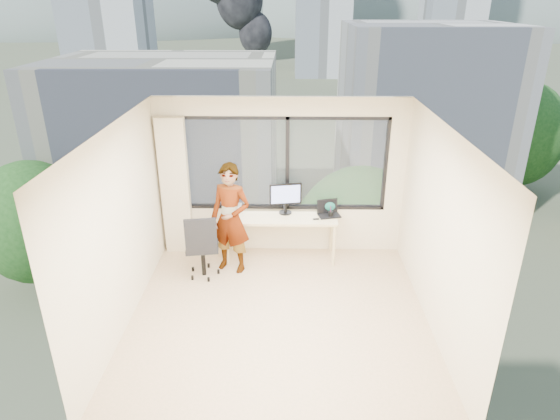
{
  "coord_description": "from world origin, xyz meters",
  "views": [
    {
      "loc": [
        0.12,
        -5.41,
        3.98
      ],
      "look_at": [
        0.0,
        1.0,
        1.15
      ],
      "focal_mm": 31.02,
      "sensor_mm": 36.0,
      "label": 1
    }
  ],
  "objects_px": {
    "chair": "(202,244)",
    "handbag": "(328,206)",
    "desk": "(281,237)",
    "game_console": "(233,207)",
    "person": "(231,219)",
    "monitor": "(285,198)",
    "laptop": "(329,210)"
  },
  "relations": [
    {
      "from": "chair",
      "to": "game_console",
      "type": "relative_size",
      "value": 3.75
    },
    {
      "from": "chair",
      "to": "handbag",
      "type": "xyz_separation_m",
      "value": [
        1.95,
        0.76,
        0.31
      ]
    },
    {
      "from": "desk",
      "to": "handbag",
      "type": "distance_m",
      "value": 0.92
    },
    {
      "from": "desk",
      "to": "laptop",
      "type": "distance_m",
      "value": 0.92
    },
    {
      "from": "chair",
      "to": "game_console",
      "type": "bearing_deg",
      "value": 56.45
    },
    {
      "from": "game_console",
      "to": "handbag",
      "type": "distance_m",
      "value": 1.57
    },
    {
      "from": "monitor",
      "to": "handbag",
      "type": "bearing_deg",
      "value": -5.05
    },
    {
      "from": "game_console",
      "to": "laptop",
      "type": "distance_m",
      "value": 1.6
    },
    {
      "from": "person",
      "to": "game_console",
      "type": "bearing_deg",
      "value": 112.49
    },
    {
      "from": "desk",
      "to": "laptop",
      "type": "bearing_deg",
      "value": 2.03
    },
    {
      "from": "desk",
      "to": "handbag",
      "type": "relative_size",
      "value": 6.99
    },
    {
      "from": "chair",
      "to": "person",
      "type": "xyz_separation_m",
      "value": [
        0.43,
        0.2,
        0.34
      ]
    },
    {
      "from": "desk",
      "to": "monitor",
      "type": "bearing_deg",
      "value": 59.94
    },
    {
      "from": "desk",
      "to": "person",
      "type": "height_order",
      "value": "person"
    },
    {
      "from": "handbag",
      "to": "monitor",
      "type": "bearing_deg",
      "value": 163.92
    },
    {
      "from": "chair",
      "to": "person",
      "type": "distance_m",
      "value": 0.58
    },
    {
      "from": "desk",
      "to": "person",
      "type": "xyz_separation_m",
      "value": [
        -0.76,
        -0.38,
        0.5
      ]
    },
    {
      "from": "monitor",
      "to": "laptop",
      "type": "relative_size",
      "value": 1.44
    },
    {
      "from": "chair",
      "to": "handbag",
      "type": "height_order",
      "value": "chair"
    },
    {
      "from": "desk",
      "to": "person",
      "type": "bearing_deg",
      "value": -153.66
    },
    {
      "from": "chair",
      "to": "monitor",
      "type": "height_order",
      "value": "monitor"
    },
    {
      "from": "monitor",
      "to": "laptop",
      "type": "xyz_separation_m",
      "value": [
        0.71,
        -0.1,
        -0.15
      ]
    },
    {
      "from": "game_console",
      "to": "desk",
      "type": "bearing_deg",
      "value": -18.78
    },
    {
      "from": "person",
      "to": "game_console",
      "type": "relative_size",
      "value": 6.08
    },
    {
      "from": "game_console",
      "to": "laptop",
      "type": "relative_size",
      "value": 0.79
    },
    {
      "from": "desk",
      "to": "game_console",
      "type": "height_order",
      "value": "game_console"
    },
    {
      "from": "handbag",
      "to": "laptop",
      "type": "bearing_deg",
      "value": -104.85
    },
    {
      "from": "laptop",
      "to": "game_console",
      "type": "bearing_deg",
      "value": 158.63
    },
    {
      "from": "laptop",
      "to": "handbag",
      "type": "height_order",
      "value": "laptop"
    },
    {
      "from": "chair",
      "to": "laptop",
      "type": "height_order",
      "value": "chair"
    },
    {
      "from": "laptop",
      "to": "person",
      "type": "bearing_deg",
      "value": -178.3
    },
    {
      "from": "game_console",
      "to": "laptop",
      "type": "bearing_deg",
      "value": -9.14
    }
  ]
}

